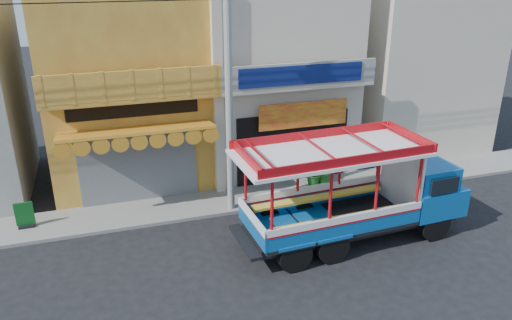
% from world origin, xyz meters
% --- Properties ---
extents(ground, '(90.00, 90.00, 0.00)m').
position_xyz_m(ground, '(0.00, 0.00, 0.00)').
color(ground, black).
rests_on(ground, ground).
extents(sidewalk, '(30.00, 2.00, 0.12)m').
position_xyz_m(sidewalk, '(0.00, 4.00, 0.06)').
color(sidewalk, slate).
rests_on(sidewalk, ground).
extents(shophouse_left, '(6.00, 7.50, 8.24)m').
position_xyz_m(shophouse_left, '(-4.00, 7.96, 4.11)').
color(shophouse_left, '#B27227').
rests_on(shophouse_left, ground).
extents(shophouse_right, '(6.00, 6.75, 8.24)m').
position_xyz_m(shophouse_right, '(2.00, 7.96, 4.11)').
color(shophouse_right, beige).
rests_on(shophouse_right, ground).
extents(party_pilaster, '(0.35, 0.30, 8.00)m').
position_xyz_m(party_pilaster, '(-1.00, 4.85, 4.00)').
color(party_pilaster, beige).
rests_on(party_pilaster, ground).
extents(filler_building_right, '(6.00, 6.00, 7.60)m').
position_xyz_m(filler_building_right, '(9.00, 8.00, 3.80)').
color(filler_building_right, beige).
rests_on(filler_building_right, ground).
extents(utility_pole, '(28.00, 0.26, 9.00)m').
position_xyz_m(utility_pole, '(-0.85, 3.30, 5.03)').
color(utility_pole, gray).
rests_on(utility_pole, ground).
extents(songthaew_truck, '(7.49, 2.79, 3.45)m').
position_xyz_m(songthaew_truck, '(2.68, 0.26, 1.66)').
color(songthaew_truck, black).
rests_on(songthaew_truck, ground).
extents(green_sign, '(0.59, 0.28, 0.91)m').
position_xyz_m(green_sign, '(-7.88, 4.03, 0.50)').
color(green_sign, black).
rests_on(green_sign, sidewalk).
extents(potted_plant_a, '(1.16, 1.17, 0.99)m').
position_xyz_m(potted_plant_a, '(2.65, 4.31, 0.61)').
color(potted_plant_a, '#19571A').
rests_on(potted_plant_a, sidewalk).
extents(potted_plant_b, '(0.79, 0.80, 1.13)m').
position_xyz_m(potted_plant_b, '(3.01, 4.21, 0.69)').
color(potted_plant_b, '#19571A').
rests_on(potted_plant_b, sidewalk).
extents(potted_plant_c, '(0.76, 0.76, 1.05)m').
position_xyz_m(potted_plant_c, '(3.06, 4.63, 0.65)').
color(potted_plant_c, '#19571A').
rests_on(potted_plant_c, sidewalk).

